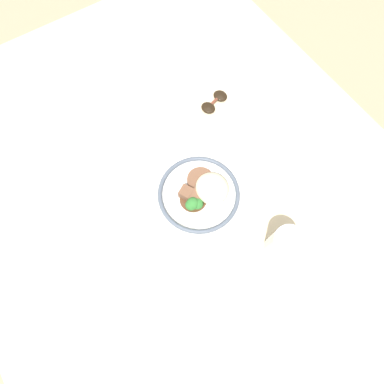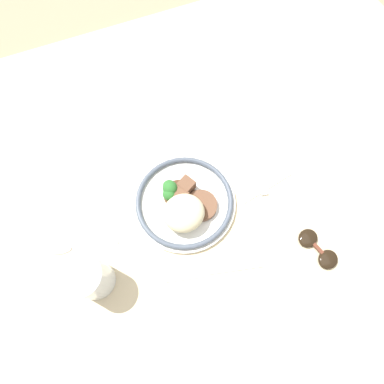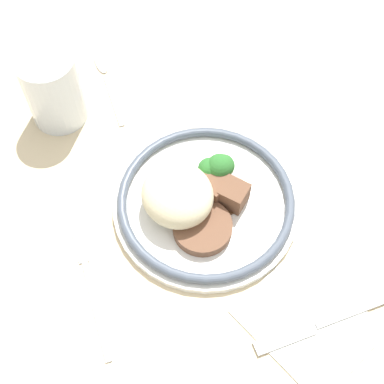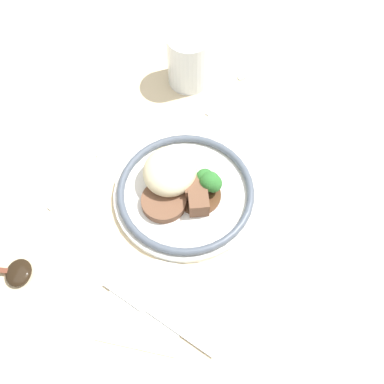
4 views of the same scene
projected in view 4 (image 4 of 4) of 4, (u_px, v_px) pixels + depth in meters
name	position (u px, v px, depth m)	size (l,w,h in m)	color
ground_plane	(184.00, 234.00, 0.88)	(8.00, 8.00, 0.00)	#998466
dining_table	(184.00, 229.00, 0.87)	(1.54, 1.18, 0.04)	beige
napkin	(149.00, 303.00, 0.78)	(0.15, 0.14, 0.00)	silver
plate	(183.00, 188.00, 0.86)	(0.23, 0.23, 0.07)	white
juice_glass	(189.00, 61.00, 0.95)	(0.08, 0.08, 0.11)	#F4AD19
fork	(147.00, 310.00, 0.77)	(0.05, 0.19, 0.00)	silver
knife	(97.00, 160.00, 0.90)	(0.20, 0.06, 0.00)	silver
spoon	(241.00, 78.00, 0.99)	(0.15, 0.05, 0.01)	silver
sunglasses	(0.00, 271.00, 0.80)	(0.07, 0.11, 0.01)	black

